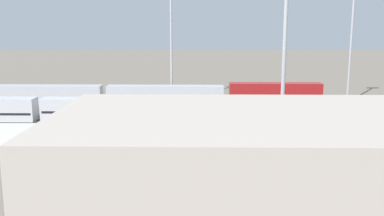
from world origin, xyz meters
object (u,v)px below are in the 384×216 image
object	(u,v)px
train_on_track_7	(228,142)
light_mast_2	(171,7)
train_on_track_6	(365,133)
train_on_track_3	(245,110)
maintenance_shed	(352,188)
light_mast_0	(353,11)
train_on_track_0	(158,95)

from	to	relation	value
train_on_track_7	light_mast_2	bearing A→B (deg)	-76.45
train_on_track_6	light_mast_2	xyz separation A→B (m)	(27.49, -33.29, 17.25)
train_on_track_7	light_mast_2	xyz separation A→B (m)	(9.23, -38.29, 17.19)
light_mast_2	train_on_track_3	bearing A→B (deg)	126.01
train_on_track_6	maintenance_shed	distance (m)	30.38
train_on_track_7	light_mast_0	bearing A→B (deg)	-124.93
train_on_track_0	train_on_track_3	distance (m)	21.85
light_mast_0	train_on_track_7	bearing A→B (deg)	55.07
train_on_track_6	maintenance_shed	size ratio (longest dim) A/B	1.17
maintenance_shed	train_on_track_6	bearing A→B (deg)	-111.94
train_on_track_0	maintenance_shed	size ratio (longest dim) A/B	1.65
train_on_track_6	maintenance_shed	xyz separation A→B (m)	(11.29, 28.03, 3.11)
train_on_track_0	train_on_track_7	distance (m)	36.94
train_on_track_0	train_on_track_3	xyz separation A→B (m)	(-15.89, 15.00, -0.06)
train_on_track_3	maintenance_shed	world-z (taller)	maintenance_shed
train_on_track_3	light_mast_0	world-z (taller)	light_mast_0
train_on_track_3	train_on_track_7	xyz separation A→B (m)	(4.06, 20.00, 0.03)
train_on_track_6	light_mast_0	xyz separation A→B (m)	(-8.47, -33.27, 16.43)
train_on_track_0	maintenance_shed	distance (m)	61.07
train_on_track_0	light_mast_0	world-z (taller)	light_mast_0
light_mast_2	train_on_track_6	bearing A→B (deg)	129.55
maintenance_shed	light_mast_0	bearing A→B (deg)	-107.87
light_mast_0	light_mast_2	xyz separation A→B (m)	(35.96, -0.02, 0.82)
train_on_track_3	train_on_track_6	size ratio (longest dim) A/B	2.43
train_on_track_3	train_on_track_7	world-z (taller)	same
train_on_track_0	train_on_track_6	distance (m)	42.48
maintenance_shed	train_on_track_7	bearing A→B (deg)	-73.17
train_on_track_7	light_mast_2	distance (m)	42.97
maintenance_shed	train_on_track_3	bearing A→B (deg)	-86.14
light_mast_0	maintenance_shed	world-z (taller)	light_mast_0
train_on_track_0	train_on_track_7	size ratio (longest dim) A/B	0.58
train_on_track_7	light_mast_0	world-z (taller)	light_mast_0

